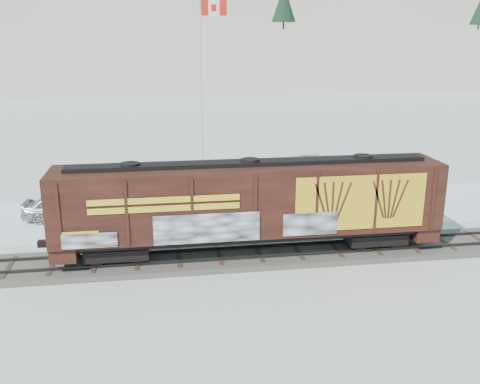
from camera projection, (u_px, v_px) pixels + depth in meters
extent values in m
plane|color=white|center=(258.00, 257.00, 27.02)|extent=(500.00, 500.00, 0.00)
cube|color=#59544C|center=(258.00, 255.00, 26.98)|extent=(50.00, 3.40, 0.28)
cube|color=#33302D|center=(261.00, 257.00, 26.24)|extent=(50.00, 0.10, 0.15)
cube|color=#33302D|center=(256.00, 246.00, 27.61)|extent=(50.00, 0.10, 0.15)
cube|color=white|center=(237.00, 211.00, 34.13)|extent=(40.00, 8.00, 0.03)
cube|color=white|center=(178.00, 59.00, 115.49)|extent=(360.00, 40.00, 12.00)
cube|color=white|center=(173.00, 31.00, 142.27)|extent=(360.00, 40.00, 24.00)
cube|color=white|center=(169.00, 15.00, 173.94)|extent=(360.00, 50.00, 35.00)
cone|color=black|center=(284.00, 3.00, 110.75)|extent=(5.04, 5.04, 7.38)
cone|color=black|center=(480.00, 11.00, 123.64)|extent=(4.20, 4.20, 6.15)
cube|color=black|center=(118.00, 249.00, 25.77)|extent=(3.00, 2.00, 0.90)
cube|color=black|center=(373.00, 235.00, 27.65)|extent=(3.00, 2.00, 0.90)
cylinder|color=black|center=(96.00, 257.00, 24.89)|extent=(0.90, 0.12, 0.90)
cube|color=black|center=(250.00, 232.00, 26.56)|extent=(18.85, 2.40, 0.25)
cube|color=#3C1810|center=(250.00, 198.00, 26.07)|extent=(18.85, 3.00, 3.29)
cube|color=black|center=(250.00, 163.00, 25.58)|extent=(17.34, 0.90, 0.20)
cube|color=gold|center=(361.00, 203.00, 25.34)|extent=(6.41, 0.03, 2.67)
cube|color=gold|center=(165.00, 204.00, 23.91)|extent=(6.78, 0.02, 0.70)
cube|color=silver|center=(207.00, 228.00, 24.52)|extent=(4.90, 0.03, 1.40)
cylinder|color=silver|center=(203.00, 188.00, 39.03)|extent=(0.90, 0.90, 0.20)
cylinder|color=silver|center=(201.00, 98.00, 37.20)|extent=(0.14, 0.14, 13.29)
cube|color=red|center=(205.00, 8.00, 35.58)|extent=(0.50, 0.07, 1.00)
cube|color=white|center=(214.00, 8.00, 35.67)|extent=(0.70, 0.09, 1.00)
cube|color=red|center=(223.00, 8.00, 35.76)|extent=(0.50, 0.07, 1.00)
imported|color=#A2A4A9|center=(65.00, 206.00, 32.28)|extent=(5.09, 2.42, 1.68)
imported|color=silver|center=(251.00, 202.00, 33.70)|extent=(4.28, 2.18, 1.35)
imported|color=black|center=(325.00, 202.00, 33.89)|extent=(4.45, 2.08, 1.26)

